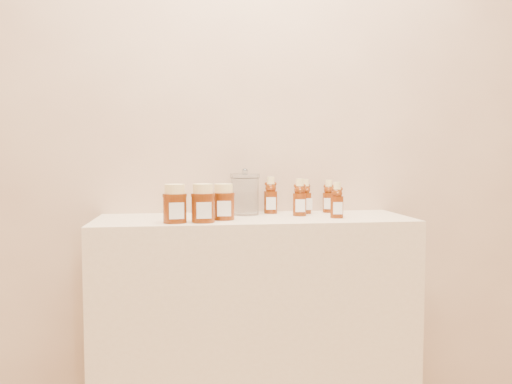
{
  "coord_description": "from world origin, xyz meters",
  "views": [
    {
      "loc": [
        -0.25,
        -0.34,
        1.13
      ],
      "look_at": [
        0.0,
        1.52,
        1.0
      ],
      "focal_mm": 35.0,
      "sensor_mm": 36.0,
      "label": 1
    }
  ],
  "objects": [
    {
      "name": "honey_jar_left",
      "position": [
        -0.3,
        1.43,
        0.97
      ],
      "size": [
        0.1,
        0.1,
        0.14
      ],
      "primitive_type": null,
      "rotation": [
        0.0,
        0.0,
        0.16
      ],
      "color": "#591E07",
      "rests_on": "display_table"
    },
    {
      "name": "display_table",
      "position": [
        0.0,
        1.55,
        0.45
      ],
      "size": [
        1.2,
        0.4,
        0.9
      ],
      "primitive_type": "cube",
      "color": "beige",
      "rests_on": "ground"
    },
    {
      "name": "bear_bottle_back_mid",
      "position": [
        0.23,
        1.66,
        0.98
      ],
      "size": [
        0.07,
        0.07,
        0.16
      ],
      "primitive_type": null,
      "rotation": [
        0.0,
        0.0,
        0.31
      ],
      "color": "#591E07",
      "rests_on": "display_table"
    },
    {
      "name": "honey_jar_back",
      "position": [
        -0.12,
        1.5,
        0.97
      ],
      "size": [
        0.09,
        0.09,
        0.13
      ],
      "primitive_type": null,
      "rotation": [
        0.0,
        0.0,
        -0.02
      ],
      "color": "#591E07",
      "rests_on": "display_table"
    },
    {
      "name": "glass_canister",
      "position": [
        -0.02,
        1.65,
        0.99
      ],
      "size": [
        0.12,
        0.12,
        0.18
      ],
      "primitive_type": null,
      "rotation": [
        0.0,
        0.0,
        -0.02
      ],
      "color": "white",
      "rests_on": "display_table"
    },
    {
      "name": "bear_bottle_front_left",
      "position": [
        0.19,
        1.58,
        0.98
      ],
      "size": [
        0.06,
        0.06,
        0.17
      ],
      "primitive_type": null,
      "rotation": [
        0.0,
        0.0,
        -0.12
      ],
      "color": "#591E07",
      "rests_on": "display_table"
    },
    {
      "name": "bear_bottle_back_left",
      "position": [
        0.09,
        1.68,
        0.99
      ],
      "size": [
        0.06,
        0.06,
        0.17
      ],
      "primitive_type": null,
      "rotation": [
        0.0,
        0.0,
        -0.1
      ],
      "color": "#591E07",
      "rests_on": "display_table"
    },
    {
      "name": "honey_jar_front",
      "position": [
        -0.2,
        1.43,
        0.97
      ],
      "size": [
        0.09,
        0.09,
        0.14
      ],
      "primitive_type": null,
      "rotation": [
        0.0,
        0.0,
        0.05
      ],
      "color": "#591E07",
      "rests_on": "display_table"
    },
    {
      "name": "bear_bottle_back_right",
      "position": [
        0.33,
        1.68,
        0.98
      ],
      "size": [
        0.07,
        0.07,
        0.15
      ],
      "primitive_type": null,
      "rotation": [
        0.0,
        0.0,
        -0.36
      ],
      "color": "#591E07",
      "rests_on": "display_table"
    },
    {
      "name": "wall_back",
      "position": [
        0.0,
        1.75,
        1.35
      ],
      "size": [
        3.5,
        0.02,
        2.7
      ],
      "primitive_type": "cube",
      "color": "tan",
      "rests_on": "ground"
    },
    {
      "name": "bear_bottle_front_right",
      "position": [
        0.31,
        1.49,
        0.98
      ],
      "size": [
        0.06,
        0.06,
        0.15
      ],
      "primitive_type": null,
      "rotation": [
        0.0,
        0.0,
        -0.15
      ],
      "color": "#591E07",
      "rests_on": "display_table"
    }
  ]
}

